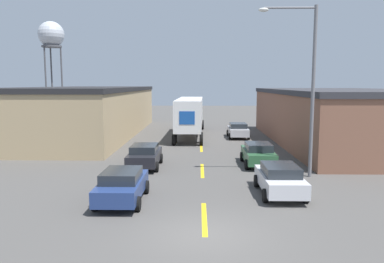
# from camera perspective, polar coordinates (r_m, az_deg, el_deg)

# --- Properties ---
(ground_plane) EXTENTS (160.00, 160.00, 0.00)m
(ground_plane) POSITION_cam_1_polar(r_m,az_deg,el_deg) (13.57, 1.99, -15.49)
(ground_plane) COLOR #4C4947
(road_centerline) EXTENTS (0.20, 20.09, 0.01)m
(road_centerline) POSITION_cam_1_polar(r_m,az_deg,el_deg) (22.98, 1.58, -5.96)
(road_centerline) COLOR gold
(road_centerline) RESTS_ON ground_plane
(warehouse_left) EXTENTS (10.61, 26.79, 4.95)m
(warehouse_left) POSITION_cam_1_polar(r_m,az_deg,el_deg) (40.38, -15.88, 3.02)
(warehouse_left) COLOR tan
(warehouse_left) RESTS_ON ground_plane
(warehouse_right) EXTENTS (11.63, 23.81, 4.80)m
(warehouse_right) POSITION_cam_1_polar(r_m,az_deg,el_deg) (35.77, 21.80, 2.15)
(warehouse_right) COLOR brown
(warehouse_right) RESTS_ON ground_plane
(semi_truck) EXTENTS (2.92, 14.75, 3.83)m
(semi_truck) POSITION_cam_1_polar(r_m,az_deg,el_deg) (38.37, -0.23, 2.80)
(semi_truck) COLOR navy
(semi_truck) RESTS_ON ground_plane
(parked_car_right_mid) EXTENTS (2.01, 4.13, 1.46)m
(parked_car_right_mid) POSITION_cam_1_polar(r_m,az_deg,el_deg) (24.71, 10.05, -3.33)
(parked_car_right_mid) COLOR #2D5B38
(parked_car_right_mid) RESTS_ON ground_plane
(parked_car_right_near) EXTENTS (2.01, 4.13, 1.46)m
(parked_car_right_near) POSITION_cam_1_polar(r_m,az_deg,el_deg) (18.44, 13.23, -7.02)
(parked_car_right_near) COLOR silver
(parked_car_right_near) RESTS_ON ground_plane
(parked_car_left_near) EXTENTS (2.01, 4.13, 1.46)m
(parked_car_left_near) POSITION_cam_1_polar(r_m,az_deg,el_deg) (17.16, -10.60, -8.01)
(parked_car_left_near) COLOR navy
(parked_car_left_near) RESTS_ON ground_plane
(parked_car_right_far) EXTENTS (2.01, 4.13, 1.46)m
(parked_car_right_far) POSITION_cam_1_polar(r_m,az_deg,el_deg) (37.06, 7.02, 0.22)
(parked_car_right_far) COLOR #B2B2B7
(parked_car_right_far) RESTS_ON ground_plane
(parked_car_left_far) EXTENTS (2.01, 4.13, 1.46)m
(parked_car_left_far) POSITION_cam_1_polar(r_m,az_deg,el_deg) (23.91, -7.23, -3.62)
(parked_car_left_far) COLOR black
(parked_car_left_far) RESTS_ON ground_plane
(water_tower) EXTENTS (4.49, 4.49, 16.23)m
(water_tower) POSITION_cam_1_polar(r_m,az_deg,el_deg) (72.36, -20.66, 13.45)
(water_tower) COLOR #47474C
(water_tower) RESTS_ON ground_plane
(street_lamp) EXTENTS (3.21, 0.32, 9.49)m
(street_lamp) POSITION_cam_1_polar(r_m,az_deg,el_deg) (21.80, 17.12, 7.54)
(street_lamp) COLOR slate
(street_lamp) RESTS_ON ground_plane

